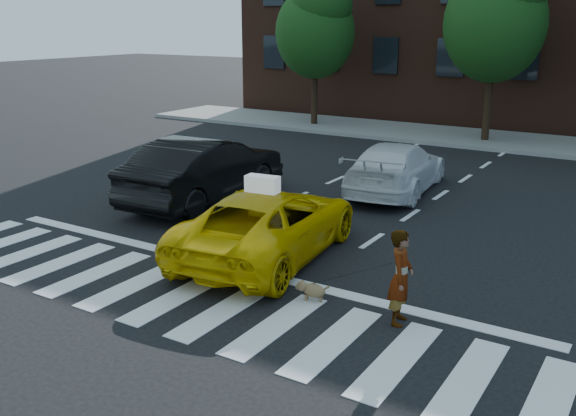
{
  "coord_description": "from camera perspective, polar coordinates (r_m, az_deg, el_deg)",
  "views": [
    {
      "loc": [
        6.91,
        -7.54,
        4.54
      ],
      "look_at": [
        0.73,
        2.39,
        1.1
      ],
      "focal_mm": 40.0,
      "sensor_mm": 36.0,
      "label": 1
    }
  ],
  "objects": [
    {
      "name": "ground",
      "position": [
        11.19,
        -9.78,
        -7.81
      ],
      "size": [
        120.0,
        120.0,
        0.0
      ],
      "primitive_type": "plane",
      "color": "black",
      "rests_on": "ground"
    },
    {
      "name": "crosswalk",
      "position": [
        11.19,
        -9.78,
        -7.78
      ],
      "size": [
        13.0,
        2.4,
        0.01
      ],
      "primitive_type": "cube",
      "color": "silver",
      "rests_on": "ground"
    },
    {
      "name": "stop_line",
      "position": [
        12.33,
        -4.86,
        -5.27
      ],
      "size": [
        12.0,
        0.3,
        0.01
      ],
      "primitive_type": "cube",
      "color": "silver",
      "rests_on": "ground"
    },
    {
      "name": "sidewalk_far",
      "position": [
        26.36,
        16.3,
        5.97
      ],
      "size": [
        30.0,
        4.0,
        0.15
      ],
      "primitive_type": "cube",
      "color": "slate",
      "rests_on": "ground"
    },
    {
      "name": "tree_left",
      "position": [
        28.19,
        2.49,
        16.16
      ],
      "size": [
        3.39,
        3.38,
        6.5
      ],
      "color": "black",
      "rests_on": "ground"
    },
    {
      "name": "tree_mid",
      "position": [
        25.36,
        18.07,
        16.32
      ],
      "size": [
        3.69,
        3.69,
        7.1
      ],
      "color": "black",
      "rests_on": "ground"
    },
    {
      "name": "taxi",
      "position": [
        12.67,
        -1.73,
        -1.35
      ],
      "size": [
        2.83,
        5.14,
        1.36
      ],
      "primitive_type": "imported",
      "rotation": [
        0.0,
        0.0,
        3.26
      ],
      "color": "#D7AF04",
      "rests_on": "ground"
    },
    {
      "name": "black_sedan",
      "position": [
        16.67,
        -7.43,
        3.42
      ],
      "size": [
        2.05,
        5.19,
        1.68
      ],
      "primitive_type": "imported",
      "rotation": [
        0.0,
        0.0,
        3.19
      ],
      "color": "black",
      "rests_on": "ground"
    },
    {
      "name": "white_suv",
      "position": [
        17.74,
        9.61,
        3.58
      ],
      "size": [
        2.43,
        4.87,
        1.36
      ],
      "primitive_type": "imported",
      "rotation": [
        0.0,
        0.0,
        3.26
      ],
      "color": "silver",
      "rests_on": "ground"
    },
    {
      "name": "woman",
      "position": [
        10.01,
        9.99,
        -6.08
      ],
      "size": [
        0.46,
        0.61,
        1.52
      ],
      "primitive_type": "imported",
      "rotation": [
        0.0,
        0.0,
        1.76
      ],
      "color": "#999999",
      "rests_on": "ground"
    },
    {
      "name": "dog",
      "position": [
        10.84,
        2.08,
        -7.27
      ],
      "size": [
        0.57,
        0.35,
        0.33
      ],
      "rotation": [
        0.0,
        0.0,
        0.33
      ],
      "color": "#876344",
      "rests_on": "ground"
    },
    {
      "name": "taxi_sign",
      "position": [
        12.28,
        -2.28,
        2.15
      ],
      "size": [
        0.68,
        0.36,
        0.32
      ],
      "primitive_type": "cube",
      "rotation": [
        0.0,
        0.0,
        3.26
      ],
      "color": "white",
      "rests_on": "taxi"
    }
  ]
}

